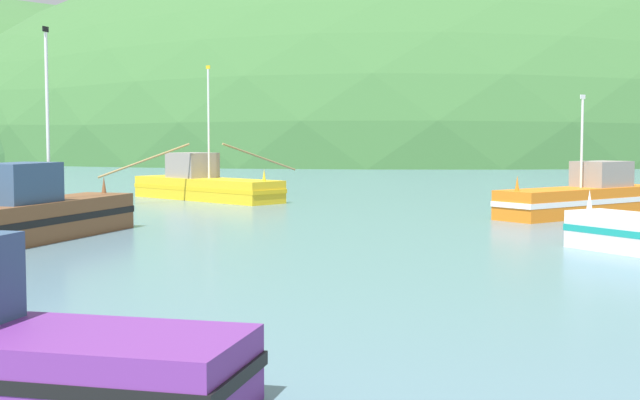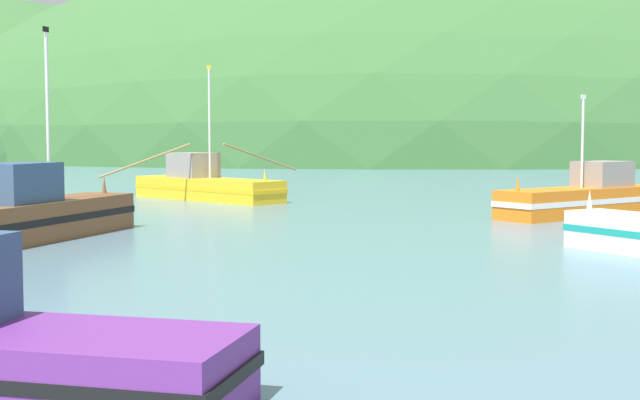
{
  "view_description": "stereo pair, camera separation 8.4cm",
  "coord_description": "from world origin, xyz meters",
  "views": [
    {
      "loc": [
        -10.74,
        -6.76,
        3.85
      ],
      "look_at": [
        -5.27,
        26.21,
        1.4
      ],
      "focal_mm": 49.89,
      "sensor_mm": 36.0,
      "label": 1
    },
    {
      "loc": [
        -10.66,
        -6.77,
        3.85
      ],
      "look_at": [
        -5.27,
        26.21,
        1.4
      ],
      "focal_mm": 49.89,
      "sensor_mm": 36.0,
      "label": 2
    }
  ],
  "objects": [
    {
      "name": "hill_mid_left",
      "position": [
        86.48,
        228.48,
        0.0
      ],
      "size": [
        124.27,
        99.41,
        97.25
      ],
      "primitive_type": "ellipsoid",
      "color": "#516B38",
      "rests_on": "ground"
    },
    {
      "name": "fishing_boat_brown",
      "position": [
        -15.87,
        26.45,
        0.95
      ],
      "size": [
        6.95,
        10.72,
        7.84
      ],
      "rotation": [
        0.0,
        0.0,
        1.1
      ],
      "color": "brown",
      "rests_on": "ground"
    },
    {
      "name": "hill_far_right",
      "position": [
        8.29,
        182.56,
        0.0
      ],
      "size": [
        191.72,
        153.37,
        49.2
      ],
      "primitive_type": "ellipsoid",
      "color": "#2D562D",
      "rests_on": "ground"
    },
    {
      "name": "fishing_boat_orange",
      "position": [
        8.55,
        32.82,
        0.87
      ],
      "size": [
        9.83,
        6.57,
        5.75
      ],
      "rotation": [
        0.0,
        0.0,
        3.62
      ],
      "color": "orange",
      "rests_on": "ground"
    },
    {
      "name": "hill_far_center",
      "position": [
        40.06,
        162.5,
        0.0
      ],
      "size": [
        190.46,
        152.36,
        77.84
      ],
      "primitive_type": "ellipsoid",
      "color": "#386633",
      "rests_on": "ground"
    },
    {
      "name": "fishing_boat_yellow",
      "position": [
        -8.91,
        46.46,
        0.89
      ],
      "size": [
        11.9,
        10.43,
        7.92
      ],
      "rotation": [
        0.0,
        0.0,
        5.35
      ],
      "color": "gold",
      "rests_on": "ground"
    }
  ]
}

